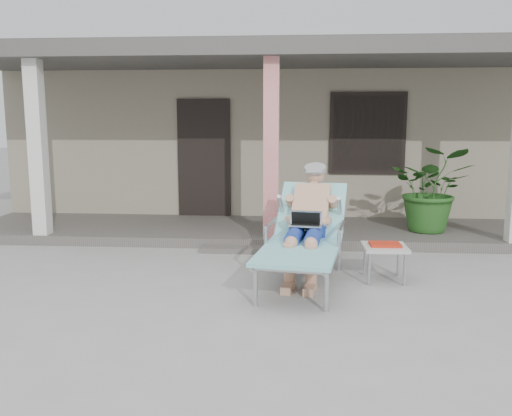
{
  "coord_description": "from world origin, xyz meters",
  "views": [
    {
      "loc": [
        0.38,
        -5.71,
        1.88
      ],
      "look_at": [
        -0.1,
        0.6,
        0.85
      ],
      "focal_mm": 38.0,
      "sensor_mm": 36.0,
      "label": 1
    }
  ],
  "objects": [
    {
      "name": "house",
      "position": [
        0.0,
        6.5,
        1.67
      ],
      "size": [
        10.4,
        5.4,
        3.3
      ],
      "color": "gray",
      "rests_on": "ground"
    },
    {
      "name": "porch_step",
      "position": [
        0.0,
        1.85,
        0.04
      ],
      "size": [
        2.0,
        0.3,
        0.07
      ],
      "primitive_type": "cube",
      "color": "#605B56",
      "rests_on": "ground"
    },
    {
      "name": "potted_palm",
      "position": [
        2.48,
        2.84,
        0.82
      ],
      "size": [
        1.43,
        1.32,
        1.34
      ],
      "primitive_type": "imported",
      "rotation": [
        0.0,
        0.0,
        -0.27
      ],
      "color": "#26591E",
      "rests_on": "porch_deck"
    },
    {
      "name": "side_table",
      "position": [
        1.42,
        0.58,
        0.38
      ],
      "size": [
        0.51,
        0.51,
        0.45
      ],
      "rotation": [
        0.0,
        0.0,
        0.02
      ],
      "color": "#BABAB5",
      "rests_on": "ground"
    },
    {
      "name": "porch_deck",
      "position": [
        0.0,
        3.0,
        0.07
      ],
      "size": [
        10.0,
        2.0,
        0.15
      ],
      "primitive_type": "cube",
      "color": "#605B56",
      "rests_on": "ground"
    },
    {
      "name": "lounger",
      "position": [
        0.49,
        0.6,
        0.88
      ],
      "size": [
        1.14,
        2.27,
        1.43
      ],
      "rotation": [
        0.0,
        0.0,
        -0.15
      ],
      "color": "#B7B7BC",
      "rests_on": "ground"
    },
    {
      "name": "porch_overhang",
      "position": [
        0.0,
        2.95,
        2.79
      ],
      "size": [
        10.0,
        2.3,
        2.85
      ],
      "color": "silver",
      "rests_on": "porch_deck"
    },
    {
      "name": "ground",
      "position": [
        0.0,
        0.0,
        0.0
      ],
      "size": [
        60.0,
        60.0,
        0.0
      ],
      "primitive_type": "plane",
      "color": "#9E9E99",
      "rests_on": "ground"
    }
  ]
}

